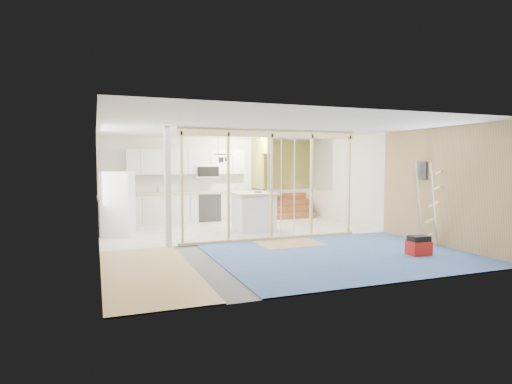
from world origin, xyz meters
name	(u,v)px	position (x,y,z in m)	size (l,w,h in m)	color
room	(259,186)	(0.00, 0.00, 1.30)	(7.01, 8.01, 2.61)	slate
floor_overlays	(261,240)	(0.07, 0.06, 0.01)	(7.00, 8.00, 0.03)	silver
stud_frame	(250,173)	(-0.24, 0.00, 1.59)	(4.66, 0.14, 2.60)	#DFD088
base_cabinets	(167,209)	(-1.61, 3.36, 0.47)	(4.45, 2.24, 0.93)	white
upper_cabinets	(189,163)	(-0.84, 3.82, 1.82)	(3.60, 0.41, 0.85)	white
green_partition	(277,189)	(2.04, 3.66, 0.94)	(2.25, 1.51, 2.60)	olive
pot_rack	(224,156)	(-0.31, 1.89, 2.00)	(0.52, 0.52, 0.72)	black
sheathing_panel	(443,187)	(3.48, -2.00, 1.30)	(0.02, 4.00, 2.60)	tan
electrical_panel	(422,170)	(3.43, -1.40, 1.65)	(0.04, 0.30, 0.40)	#333338
ceiling_light	(267,139)	(1.40, 3.00, 2.54)	(0.32, 0.32, 0.08)	#FFEABF
fridge	(118,204)	(-3.02, 1.90, 0.80)	(0.90, 0.87, 1.61)	white
island	(254,212)	(0.36, 1.37, 0.52)	(1.07, 1.07, 1.04)	silver
bowl	(258,192)	(0.46, 1.31, 1.07)	(0.23, 0.23, 0.06)	silver
soap_bottle_a	(159,188)	(-1.79, 3.66, 1.09)	(0.12, 0.12, 0.31)	#B2B6C6
soap_bottle_b	(238,187)	(0.70, 3.76, 1.03)	(0.09, 0.09, 0.20)	silver
toolbox	(419,246)	(2.38, -2.55, 0.19)	(0.44, 0.34, 0.40)	#B61810
ladder	(428,205)	(3.08, -2.00, 0.92)	(0.96, 0.18, 1.80)	tan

